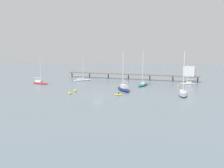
% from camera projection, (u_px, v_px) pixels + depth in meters
% --- Properties ---
extents(ground_plane, '(400.00, 400.00, 0.00)m').
position_uv_depth(ground_plane, '(98.00, 95.00, 71.57)').
color(ground_plane, slate).
extents(pier, '(64.63, 10.50, 6.89)m').
position_uv_depth(pier, '(162.00, 73.00, 106.92)').
color(pier, brown).
rests_on(pier, ground_plane).
extents(sailboat_gray, '(2.75, 9.83, 13.21)m').
position_uv_depth(sailboat_gray, '(183.00, 93.00, 71.93)').
color(sailboat_gray, gray).
rests_on(sailboat_gray, ground_plane).
extents(sailboat_cream, '(6.29, 2.39, 7.88)m').
position_uv_depth(sailboat_cream, '(188.00, 83.00, 96.73)').
color(sailboat_cream, beige).
rests_on(sailboat_cream, ground_plane).
extents(sailboat_teal, '(3.87, 8.89, 13.57)m').
position_uv_depth(sailboat_teal, '(143.00, 84.00, 91.76)').
color(sailboat_teal, '#1E727A').
rests_on(sailboat_teal, ground_plane).
extents(sailboat_red, '(9.00, 3.90, 10.53)m').
position_uv_depth(sailboat_red, '(40.00, 82.00, 97.75)').
color(sailboat_red, red).
rests_on(sailboat_red, ground_plane).
extents(sailboat_white, '(7.72, 6.79, 10.50)m').
position_uv_depth(sailboat_white, '(82.00, 79.00, 108.14)').
color(sailboat_white, white).
rests_on(sailboat_white, ground_plane).
extents(sailboat_navy, '(7.24, 9.29, 13.19)m').
position_uv_depth(sailboat_navy, '(124.00, 88.00, 79.96)').
color(sailboat_navy, navy).
rests_on(sailboat_navy, ground_plane).
extents(dinghy_yellow, '(2.93, 1.80, 1.14)m').
position_uv_depth(dinghy_yellow, '(118.00, 95.00, 71.74)').
color(dinghy_yellow, yellow).
rests_on(dinghy_yellow, ground_plane).
extents(mooring_buoy_outer, '(0.57, 0.57, 0.57)m').
position_uv_depth(mooring_buoy_outer, '(178.00, 86.00, 89.16)').
color(mooring_buoy_outer, yellow).
rests_on(mooring_buoy_outer, ground_plane).
extents(mooring_buoy_inner, '(0.85, 0.85, 0.85)m').
position_uv_depth(mooring_buoy_inner, '(70.00, 93.00, 73.00)').
color(mooring_buoy_inner, yellow).
rests_on(mooring_buoy_inner, ground_plane).
extents(mooring_buoy_mid, '(0.87, 0.87, 0.87)m').
position_uv_depth(mooring_buoy_mid, '(75.00, 91.00, 77.72)').
color(mooring_buoy_mid, yellow).
rests_on(mooring_buoy_mid, ground_plane).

